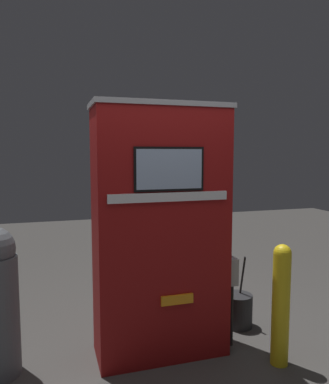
{
  "coord_description": "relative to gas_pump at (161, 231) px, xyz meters",
  "views": [
    {
      "loc": [
        -0.87,
        -2.7,
        1.7
      ],
      "look_at": [
        0.0,
        0.12,
        1.39
      ],
      "focal_mm": 35.0,
      "sensor_mm": 36.0,
      "label": 1
    }
  ],
  "objects": [
    {
      "name": "gas_pump",
      "position": [
        0.0,
        0.0,
        0.0
      ],
      "size": [
        1.19,
        0.52,
        2.1
      ],
      "color": "maroon",
      "rests_on": "ground_plane"
    },
    {
      "name": "safety_bollard",
      "position": [
        0.86,
        -0.47,
        -0.53
      ],
      "size": [
        0.14,
        0.14,
        0.99
      ],
      "color": "yellow",
      "rests_on": "ground_plane"
    },
    {
      "name": "ground_plane",
      "position": [
        -0.0,
        -0.24,
        -1.05
      ],
      "size": [
        14.0,
        14.0,
        0.0
      ],
      "primitive_type": "plane",
      "color": "#423F3D"
    },
    {
      "name": "squeegee_bucket",
      "position": [
        0.86,
        0.23,
        -0.89
      ],
      "size": [
        0.28,
        0.28,
        0.71
      ],
      "color": "#262628",
      "rests_on": "ground_plane"
    }
  ]
}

